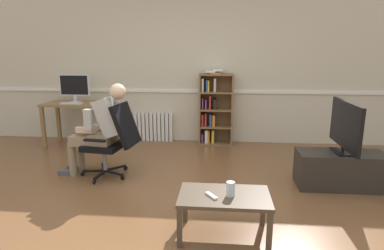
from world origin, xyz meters
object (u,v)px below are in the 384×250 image
(computer_desk, at_px, (78,110))
(bookshelf, at_px, (214,110))
(radiator, at_px, (153,127))
(tv_stand, at_px, (341,170))
(drinking_glass, at_px, (231,189))
(spare_remote, at_px, (211,196))
(keyboard, at_px, (72,103))
(computer_mouse, at_px, (93,103))
(person_seated, at_px, (100,128))
(tv_screen, at_px, (345,126))
(imac_monitor, at_px, (74,86))
(coffee_table, at_px, (224,200))
(office_chair, at_px, (114,138))

(computer_desk, bearing_deg, bookshelf, 7.06)
(radiator, height_order, tv_stand, radiator)
(drinking_glass, bearing_deg, spare_remote, -169.04)
(keyboard, height_order, computer_mouse, computer_mouse)
(person_seated, xyz_separation_m, tv_screen, (3.02, -0.11, 0.11))
(imac_monitor, height_order, person_seated, same)
(computer_mouse, relative_size, spare_remote, 0.67)
(computer_desk, relative_size, drinking_glass, 8.51)
(computer_desk, xyz_separation_m, tv_screen, (3.94, -1.47, 0.13))
(tv_screen, bearing_deg, computer_mouse, 69.62)
(radiator, distance_m, coffee_table, 3.32)
(radiator, xyz_separation_m, coffee_table, (1.28, -3.06, 0.08))
(person_seated, bearing_deg, drinking_glass, 58.98)
(computer_mouse, xyz_separation_m, coffee_table, (2.19, -2.55, -0.43))
(tv_stand, xyz_separation_m, tv_screen, (0.00, -0.00, 0.54))
(computer_mouse, xyz_separation_m, radiator, (0.91, 0.51, -0.51))
(computer_desk, relative_size, office_chair, 1.12)
(radiator, xyz_separation_m, tv_stand, (2.70, -1.86, -0.04))
(computer_desk, xyz_separation_m, keyboard, (-0.04, -0.14, 0.13))
(drinking_glass, bearing_deg, computer_mouse, 131.11)
(bookshelf, relative_size, coffee_table, 1.64)
(computer_desk, relative_size, spare_remote, 7.36)
(tv_stand, bearing_deg, bookshelf, 132.05)
(computer_mouse, xyz_separation_m, tv_stand, (3.61, -1.35, -0.55))
(keyboard, height_order, office_chair, office_chair)
(keyboard, bearing_deg, spare_remote, -46.58)
(computer_desk, xyz_separation_m, office_chair, (1.10, -1.39, -0.11))
(person_seated, bearing_deg, computer_desk, -138.41)
(computer_desk, height_order, tv_screen, tv_screen)
(office_chair, xyz_separation_m, tv_stand, (2.84, -0.08, -0.31))
(coffee_table, bearing_deg, office_chair, 137.94)
(bookshelf, bearing_deg, radiator, 174.88)
(radiator, bearing_deg, computer_mouse, -150.72)
(computer_desk, relative_size, bookshelf, 0.84)
(computer_mouse, distance_m, spare_remote, 3.35)
(radiator, bearing_deg, imac_monitor, -166.51)
(tv_stand, bearing_deg, person_seated, 177.98)
(computer_mouse, distance_m, drinking_glass, 3.42)
(person_seated, bearing_deg, tv_stand, 95.68)
(person_seated, bearing_deg, bookshelf, 146.83)
(radiator, bearing_deg, office_chair, -94.56)
(imac_monitor, xyz_separation_m, tv_screen, (4.00, -1.55, -0.27))
(computer_mouse, relative_size, coffee_table, 0.12)
(tv_stand, height_order, drinking_glass, drinking_glass)
(person_seated, distance_m, tv_screen, 3.03)
(tv_stand, height_order, coffee_table, tv_stand)
(computer_desk, height_order, imac_monitor, imac_monitor)
(radiator, distance_m, person_seated, 1.83)
(computer_mouse, relative_size, tv_stand, 0.10)
(computer_desk, height_order, tv_stand, computer_desk)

